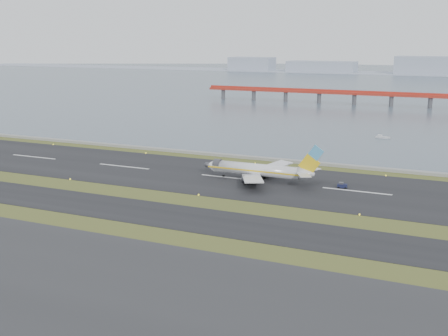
{
  "coord_description": "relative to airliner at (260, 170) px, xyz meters",
  "views": [
    {
      "loc": [
        68.22,
        -129.03,
        43.18
      ],
      "look_at": [
        1.42,
        22.0,
        5.09
      ],
      "focal_mm": 45.0,
      "sensor_mm": 36.0,
      "label": 1
    }
  ],
  "objects": [
    {
      "name": "far_shoreline",
      "position": [
        3.55,
        589.74,
        2.61
      ],
      "size": [
        1400.0,
        80.0,
        60.5
      ],
      "color": "#9CA6B8",
      "rests_on": "ground"
    },
    {
      "name": "seawall",
      "position": [
        -10.07,
        29.74,
        -2.96
      ],
      "size": [
        1000.0,
        2.5,
        1.0
      ],
      "primitive_type": "cube",
      "color": "gray",
      "rests_on": "ground"
    },
    {
      "name": "bay_water",
      "position": [
        -10.07,
        429.74,
        -3.46
      ],
      "size": [
        1400.0,
        800.0,
        1.3
      ],
      "primitive_type": "cube",
      "color": "#42535F",
      "rests_on": "ground"
    },
    {
      "name": "runway_strip",
      "position": [
        -10.07,
        -0.26,
        -3.41
      ],
      "size": [
        1000.0,
        45.0,
        0.1
      ],
      "primitive_type": "cube",
      "color": "black",
      "rests_on": "ground"
    },
    {
      "name": "taxiway_strip",
      "position": [
        -10.07,
        -42.26,
        -3.41
      ],
      "size": [
        1000.0,
        18.0,
        0.1
      ],
      "primitive_type": "cube",
      "color": "black",
      "rests_on": "ground"
    },
    {
      "name": "workboat_near",
      "position": [
        23.0,
        94.52,
        -2.98
      ],
      "size": [
        6.46,
        2.83,
        1.52
      ],
      "rotation": [
        0.0,
        0.0,
        -0.14
      ],
      "color": "silver",
      "rests_on": "ground"
    },
    {
      "name": "pushback_tug",
      "position": [
        25.24,
        1.56,
        -2.58
      ],
      "size": [
        3.03,
        2.03,
        1.81
      ],
      "rotation": [
        0.0,
        0.0,
        0.14
      ],
      "color": "#121633",
      "rests_on": "ground"
    },
    {
      "name": "apron_strip",
      "position": [
        -10.07,
        -85.26,
        -3.41
      ],
      "size": [
        1000.0,
        50.0,
        0.1
      ],
      "primitive_type": "cube",
      "color": "#2A2A2C",
      "rests_on": "ground"
    },
    {
      "name": "airliner",
      "position": [
        0.0,
        0.0,
        0.0
      ],
      "size": [
        38.52,
        32.89,
        12.8
      ],
      "color": "silver",
      "rests_on": "ground"
    },
    {
      "name": "ground",
      "position": [
        -10.07,
        -30.26,
        -3.46
      ],
      "size": [
        1000.0,
        1000.0,
        0.0
      ],
      "primitive_type": "plane",
      "color": "#304117",
      "rests_on": "ground"
    },
    {
      "name": "red_pier",
      "position": [
        9.93,
        219.74,
        3.82
      ],
      "size": [
        260.0,
        5.0,
        10.2
      ],
      "color": "#B22C1E",
      "rests_on": "ground"
    }
  ]
}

